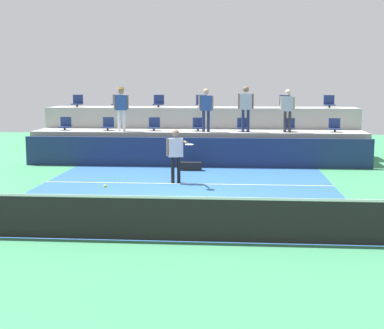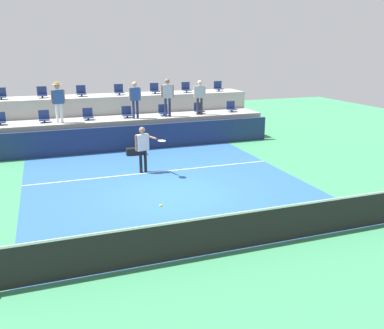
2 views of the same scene
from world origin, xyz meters
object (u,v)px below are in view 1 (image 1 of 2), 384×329
at_px(stadium_chair_upper_mid_right, 244,102).
at_px(tennis_player, 176,151).
at_px(stadium_chair_upper_left, 118,102).
at_px(spectator_in_grey, 246,104).
at_px(stadium_chair_lower_left, 108,125).
at_px(stadium_chair_lower_mid_right, 243,126).
at_px(stadium_chair_lower_far_right, 335,126).
at_px(tennis_ball, 105,186).
at_px(stadium_chair_lower_far_left, 65,125).
at_px(stadium_chair_upper_far_right, 329,103).
at_px(stadium_chair_upper_right, 285,102).
at_px(stadium_chair_lower_mid_left, 154,125).
at_px(stadium_chair_upper_mid_left, 159,102).
at_px(equipment_bag, 191,166).
at_px(spectator_in_white, 288,107).
at_px(stadium_chair_upper_far_left, 77,102).
at_px(stadium_chair_upper_center, 201,102).
at_px(stadium_chair_lower_center, 198,125).
at_px(spectator_leaning_on_rail, 206,106).
at_px(spectator_with_hat, 121,104).
at_px(stadium_chair_lower_right, 289,126).

relative_size(stadium_chair_upper_mid_right, tennis_player, 0.31).
distance_m(stadium_chair_upper_left, spectator_in_grey, 5.86).
xyz_separation_m(stadium_chair_lower_left, stadium_chair_lower_mid_right, (5.35, 0.00, 0.00)).
relative_size(stadium_chair_lower_far_right, tennis_ball, 7.65).
xyz_separation_m(stadium_chair_lower_far_left, tennis_ball, (4.08, -10.31, -0.54)).
xyz_separation_m(stadium_chair_lower_far_right, stadium_chair_upper_far_right, (0.05, 1.80, 0.85)).
bearing_deg(stadium_chair_lower_far_left, stadium_chair_upper_right, 11.49).
bearing_deg(stadium_chair_lower_far_right, spectator_in_grey, -173.62).
height_order(stadium_chair_lower_mid_left, stadium_chair_upper_mid_left, stadium_chair_upper_mid_left).
bearing_deg(equipment_bag, stadium_chair_upper_left, 131.70).
bearing_deg(stadium_chair_upper_far_right, stadium_chair_lower_left, -168.61).
relative_size(stadium_chair_lower_mid_right, equipment_bag, 0.68).
bearing_deg(spectator_in_white, stadium_chair_lower_mid_left, 175.77).
bearing_deg(stadium_chair_upper_far_left, stadium_chair_lower_far_left, -90.10).
bearing_deg(stadium_chair_lower_mid_left, stadium_chair_upper_center, 45.87).
distance_m(stadium_chair_lower_far_right, tennis_ball, 12.22).
bearing_deg(stadium_chair_upper_center, equipment_bag, -91.58).
height_order(stadium_chair_upper_far_left, stadium_chair_upper_mid_right, same).
height_order(stadium_chair_lower_mid_left, stadium_chair_lower_center, same).
bearing_deg(stadium_chair_lower_left, stadium_chair_upper_center, 26.57).
xyz_separation_m(stadium_chair_lower_mid_left, stadium_chair_lower_far_right, (7.03, 0.00, 0.00)).
height_order(stadium_chair_upper_far_right, tennis_player, stadium_chair_upper_far_right).
height_order(spectator_leaning_on_rail, spectator_in_white, spectator_leaning_on_rail).
relative_size(stadium_chair_upper_far_left, spectator_in_white, 0.32).
distance_m(stadium_chair_lower_center, stadium_chair_lower_far_right, 5.28).
xyz_separation_m(tennis_player, spectator_with_hat, (-2.62, 4.33, 1.28)).
bearing_deg(tennis_ball, stadium_chair_upper_left, 100.84).
relative_size(stadium_chair_upper_left, stadium_chair_upper_right, 1.00).
bearing_deg(stadium_chair_upper_mid_left, stadium_chair_lower_far_right, -14.23).
bearing_deg(stadium_chair_upper_far_right, stadium_chair_lower_mid_left, -165.74).
bearing_deg(stadium_chair_upper_left, tennis_player, -63.62).
xyz_separation_m(stadium_chair_lower_left, stadium_chair_upper_mid_right, (5.42, 1.80, 0.85)).
relative_size(stadium_chair_lower_far_right, stadium_chair_upper_left, 1.00).
xyz_separation_m(stadium_chair_lower_right, stadium_chair_upper_mid_left, (-5.36, 1.80, 0.85)).
relative_size(stadium_chair_lower_mid_left, spectator_in_grey, 0.30).
xyz_separation_m(stadium_chair_lower_far_left, equipment_bag, (5.23, -2.10, -1.31)).
bearing_deg(stadium_chair_upper_far_left, spectator_with_hat, -42.67).
bearing_deg(stadium_chair_upper_far_left, stadium_chair_lower_center, -18.63).
bearing_deg(stadium_chair_lower_far_left, stadium_chair_upper_far_right, 9.57).
xyz_separation_m(stadium_chair_upper_mid_left, tennis_player, (1.46, -6.51, -1.29)).
bearing_deg(stadium_chair_lower_left, equipment_bag, -31.06).
distance_m(stadium_chair_lower_mid_left, tennis_player, 4.94).
height_order(stadium_chair_lower_center, spectator_in_grey, spectator_in_grey).
height_order(stadium_chair_lower_right, tennis_ball, stadium_chair_lower_right).
bearing_deg(stadium_chair_upper_far_left, spectator_leaning_on_rail, -21.06).
bearing_deg(spectator_in_grey, stadium_chair_upper_mid_left, 149.18).
height_order(stadium_chair_lower_mid_right, stadium_chair_upper_center, stadium_chair_upper_center).
relative_size(stadium_chair_lower_center, stadium_chair_upper_far_right, 1.00).
bearing_deg(stadium_chair_lower_left, stadium_chair_upper_far_right, 11.39).
xyz_separation_m(stadium_chair_lower_mid_right, stadium_chair_upper_mid_left, (-3.56, 1.80, 0.85)).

